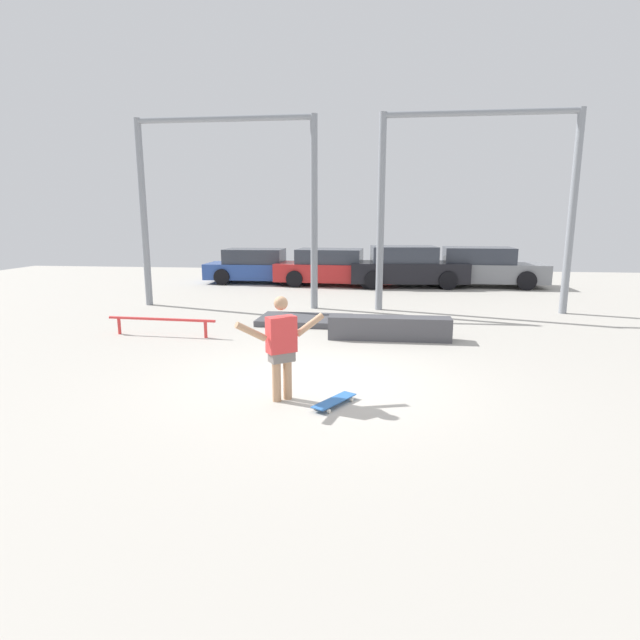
% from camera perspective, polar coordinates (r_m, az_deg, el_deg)
% --- Properties ---
extents(ground_plane, '(36.00, 36.00, 0.00)m').
position_cam_1_polar(ground_plane, '(7.99, -0.12, -6.96)').
color(ground_plane, '#B2ADA3').
extents(skateboarder, '(1.14, 0.88, 1.49)m').
position_cam_1_polar(skateboarder, '(6.96, -4.42, -2.76)').
color(skateboarder, tan).
rests_on(skateboarder, ground_plane).
extents(skateboard, '(0.59, 0.79, 0.08)m').
position_cam_1_polar(skateboard, '(6.96, 1.64, -9.24)').
color(skateboard, '#2D66B2').
rests_on(skateboard, ground_plane).
extents(grind_box, '(2.58, 0.49, 0.49)m').
position_cam_1_polar(grind_box, '(10.71, 7.92, -0.92)').
color(grind_box, '#47474C').
rests_on(grind_box, ground_plane).
extents(manual_pad, '(2.30, 1.42, 0.14)m').
position_cam_1_polar(manual_pad, '(12.35, -1.70, -0.00)').
color(manual_pad, '#47474C').
rests_on(manual_pad, ground_plane).
extents(grind_rail, '(2.49, 0.21, 0.40)m').
position_cam_1_polar(grind_rail, '(11.46, -17.68, -0.18)').
color(grind_rail, red).
rests_on(grind_rail, ground_plane).
extents(canopy_support_left, '(5.19, 0.20, 5.30)m').
position_cam_1_polar(canopy_support_left, '(14.73, -10.66, 14.07)').
color(canopy_support_left, gray).
rests_on(canopy_support_left, ground_plane).
extents(canopy_support_right, '(5.19, 0.20, 5.30)m').
position_cam_1_polar(canopy_support_right, '(14.31, 17.37, 13.84)').
color(canopy_support_right, gray).
rests_on(canopy_support_right, ground_plane).
extents(parked_car_blue, '(4.21, 1.91, 1.35)m').
position_cam_1_polar(parked_car_blue, '(20.35, -7.13, 6.08)').
color(parked_car_blue, '#284793').
rests_on(parked_car_blue, ground_plane).
extents(parked_car_red, '(4.55, 2.16, 1.40)m').
position_cam_1_polar(parked_car_red, '(19.45, 1.50, 5.99)').
color(parked_car_red, red).
rests_on(parked_car_red, ground_plane).
extents(parked_car_black, '(4.49, 2.29, 1.52)m').
position_cam_1_polar(parked_car_black, '(19.32, 9.84, 5.96)').
color(parked_car_black, black).
rests_on(parked_car_black, ground_plane).
extents(parked_car_grey, '(4.63, 2.12, 1.48)m').
position_cam_1_polar(parked_car_grey, '(20.06, 17.90, 5.73)').
color(parked_car_grey, slate).
rests_on(parked_car_grey, ground_plane).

